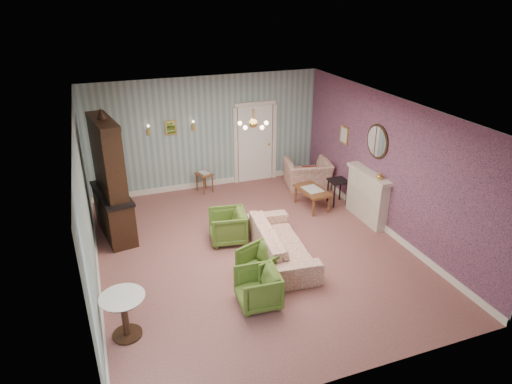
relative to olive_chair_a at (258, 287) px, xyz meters
name	(u,v)px	position (x,y,z in m)	size (l,w,h in m)	color
floor	(254,250)	(0.51, 1.61, -0.35)	(7.00, 7.00, 0.00)	#925C55
ceiling	(253,109)	(0.51, 1.61, 2.55)	(7.00, 7.00, 0.00)	white
wall_back	(207,133)	(0.51, 5.11, 1.10)	(6.00, 6.00, 0.00)	gray
wall_front	(350,291)	(0.51, -1.89, 1.10)	(6.00, 6.00, 0.00)	gray
wall_left	(86,210)	(-2.49, 1.61, 1.10)	(7.00, 7.00, 0.00)	gray
wall_right	(388,165)	(3.51, 1.61, 1.10)	(7.00, 7.00, 0.00)	gray
wall_right_floral	(387,165)	(3.50, 1.61, 1.10)	(7.00, 7.00, 0.00)	#BA5D6D
door	(255,142)	(1.81, 5.07, 0.73)	(1.12, 0.12, 2.16)	white
olive_chair_a	(258,287)	(0.00, 0.00, 0.00)	(0.68, 0.63, 0.70)	#4C6A25
olive_chair_b	(261,263)	(0.30, 0.64, 0.00)	(0.67, 0.63, 0.69)	#4C6A25
olive_chair_c	(228,225)	(0.14, 2.17, 0.02)	(0.72, 0.68, 0.75)	#4C6A25
sofa_chintz	(282,237)	(0.94, 1.21, 0.09)	(2.25, 0.66, 0.88)	#A54942
wingback_chair	(308,170)	(2.93, 4.09, 0.15)	(1.14, 0.74, 0.99)	#A54942
dresser	(109,176)	(-2.02, 3.29, 1.00)	(0.56, 1.62, 2.70)	black
fireplace	(367,196)	(3.37, 2.01, 0.23)	(0.30, 1.40, 1.16)	beige
mantel_vase	(380,176)	(3.35, 1.61, 0.88)	(0.15, 0.15, 0.15)	gold
oval_mirror	(377,142)	(3.47, 2.01, 1.50)	(0.04, 0.76, 0.84)	white
framed_print	(344,135)	(3.48, 3.36, 1.25)	(0.04, 0.34, 0.42)	gold
coffee_table	(312,198)	(2.49, 2.97, -0.10)	(0.53, 0.96, 0.49)	brown
side_table_black	(337,192)	(3.16, 2.95, -0.03)	(0.42, 0.42, 0.63)	black
pedestal_table	(125,316)	(-2.14, -0.02, 0.02)	(0.68, 0.68, 0.74)	black
nesting_table	(205,182)	(0.31, 4.76, -0.07)	(0.33, 0.43, 0.56)	brown
gilt_mirror_back	(171,128)	(-0.39, 5.07, 1.35)	(0.28, 0.06, 0.36)	gold
sconce_left	(148,130)	(-0.94, 5.05, 1.35)	(0.16, 0.12, 0.30)	gold
sconce_right	(193,126)	(0.16, 5.05, 1.35)	(0.16, 0.12, 0.30)	gold
chandelier	(253,124)	(0.51, 1.61, 2.28)	(0.56, 0.56, 0.36)	gold
burgundy_cushion	(309,173)	(2.88, 3.94, 0.13)	(0.38, 0.10, 0.38)	maroon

